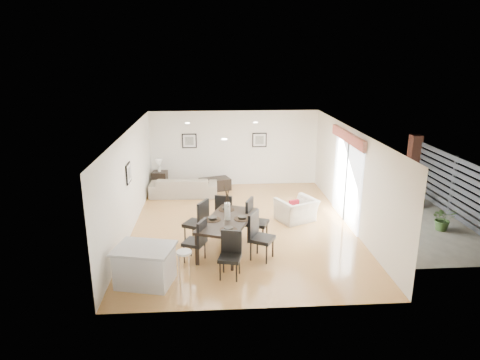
{
  "coord_description": "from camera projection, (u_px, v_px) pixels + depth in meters",
  "views": [
    {
      "loc": [
        -0.79,
        -11.02,
        4.64
      ],
      "look_at": [
        -0.03,
        0.4,
        1.23
      ],
      "focal_mm": 32.0,
      "sensor_mm": 36.0,
      "label": 1
    }
  ],
  "objects": [
    {
      "name": "dining_chair_wnear",
      "position": [
        198.0,
        238.0,
        9.76
      ],
      "size": [
        0.6,
        0.6,
        1.02
      ],
      "rotation": [
        0.0,
        0.0,
        -1.97
      ],
      "color": "black",
      "rests_on": "ground"
    },
    {
      "name": "table_lamp",
      "position": [
        159.0,
        164.0,
        14.82
      ],
      "size": [
        0.23,
        0.23,
        0.44
      ],
      "color": "white",
      "rests_on": "side_table"
    },
    {
      "name": "courtyard",
      "position": [
        444.0,
        182.0,
        12.87
      ],
      "size": [
        6.0,
        6.0,
        2.0
      ],
      "color": "gray",
      "rests_on": "ground"
    },
    {
      "name": "wall_front",
      "position": [
        258.0,
        243.0,
        7.7
      ],
      "size": [
        6.0,
        0.04,
        2.7
      ],
      "primitive_type": "cube",
      "color": "white",
      "rests_on": "ground"
    },
    {
      "name": "kitchen_island",
      "position": [
        145.0,
        265.0,
        8.86
      ],
      "size": [
        1.35,
        1.15,
        0.82
      ],
      "rotation": [
        0.0,
        0.0,
        -0.23
      ],
      "color": "silver",
      "rests_on": "ground"
    },
    {
      "name": "courtyard_plant_b",
      "position": [
        420.0,
        198.0,
        13.28
      ],
      "size": [
        0.45,
        0.45,
        0.6
      ],
      "primitive_type": "imported",
      "rotation": [
        0.0,
        0.0,
        -0.44
      ],
      "color": "#3B5A26",
      "rests_on": "ground"
    },
    {
      "name": "dining_table",
      "position": [
        227.0,
        223.0,
        10.26
      ],
      "size": [
        1.62,
        2.18,
        0.82
      ],
      "rotation": [
        0.0,
        0.0,
        -0.37
      ],
      "color": "black",
      "rests_on": "ground"
    },
    {
      "name": "armchair",
      "position": [
        296.0,
        210.0,
        12.22
      ],
      "size": [
        1.31,
        1.25,
        0.66
      ],
      "primitive_type": "imported",
      "rotation": [
        0.0,
        0.0,
        3.59
      ],
      "color": "beige",
      "rests_on": "ground"
    },
    {
      "name": "coffee_table",
      "position": [
        215.0,
        184.0,
        15.05
      ],
      "size": [
        1.16,
        0.91,
        0.41
      ],
      "primitive_type": "cube",
      "rotation": [
        0.0,
        0.0,
        0.33
      ],
      "color": "black",
      "rests_on": "ground"
    },
    {
      "name": "courtyard_plant_a",
      "position": [
        443.0,
        219.0,
        11.57
      ],
      "size": [
        0.68,
        0.62,
        0.67
      ],
      "primitive_type": "imported",
      "rotation": [
        0.0,
        0.0,
        -0.18
      ],
      "color": "#3B5A26",
      "rests_on": "ground"
    },
    {
      "name": "wall_back",
      "position": [
        234.0,
        148.0,
        15.35
      ],
      "size": [
        6.0,
        0.04,
        2.7
      ],
      "primitive_type": "cube",
      "color": "white",
      "rests_on": "ground"
    },
    {
      "name": "framed_print_back_right",
      "position": [
        259.0,
        140.0,
        15.3
      ],
      "size": [
        0.52,
        0.04,
        0.52
      ],
      "color": "black",
      "rests_on": "wall_back"
    },
    {
      "name": "ceiling",
      "position": [
        242.0,
        130.0,
        11.14
      ],
      "size": [
        6.0,
        8.0,
        0.02
      ],
      "primitive_type": "cube",
      "color": "white",
      "rests_on": "wall_back"
    },
    {
      "name": "dining_chair_foot",
      "position": [
        225.0,
        211.0,
        11.46
      ],
      "size": [
        0.59,
        0.59,
        1.04
      ],
      "rotation": [
        0.0,
        0.0,
        2.84
      ],
      "color": "black",
      "rests_on": "ground"
    },
    {
      "name": "dining_chair_head",
      "position": [
        231.0,
        251.0,
        9.14
      ],
      "size": [
        0.55,
        0.55,
        1.01
      ],
      "rotation": [
        0.0,
        0.0,
        -0.24
      ],
      "color": "black",
      "rests_on": "ground"
    },
    {
      "name": "vase",
      "position": [
        227.0,
        205.0,
        10.13
      ],
      "size": [
        1.11,
        1.71,
        0.86
      ],
      "color": "white",
      "rests_on": "dining_table"
    },
    {
      "name": "bar_stool",
      "position": [
        184.0,
        256.0,
        8.86
      ],
      "size": [
        0.32,
        0.32,
        0.7
      ],
      "color": "silver",
      "rests_on": "ground"
    },
    {
      "name": "dining_chair_efar",
      "position": [
        254.0,
        218.0,
        10.83
      ],
      "size": [
        0.65,
        0.65,
        1.11
      ],
      "rotation": [
        0.0,
        0.0,
        1.19
      ],
      "color": "black",
      "rests_on": "ground"
    },
    {
      "name": "framed_print_back_left",
      "position": [
        189.0,
        141.0,
        15.14
      ],
      "size": [
        0.52,
        0.04,
        0.52
      ],
      "color": "black",
      "rests_on": "wall_back"
    },
    {
      "name": "side_table",
      "position": [
        160.0,
        181.0,
        15.0
      ],
      "size": [
        0.55,
        0.55,
        0.67
      ],
      "primitive_type": "cube",
      "rotation": [
        0.0,
        0.0,
        -0.09
      ],
      "color": "black",
      "rests_on": "ground"
    },
    {
      "name": "sofa",
      "position": [
        183.0,
        187.0,
        14.37
      ],
      "size": [
        2.26,
        0.95,
        0.65
      ],
      "primitive_type": "imported",
      "rotation": [
        0.0,
        0.0,
        3.1
      ],
      "color": "gray",
      "rests_on": "ground"
    },
    {
      "name": "wall_right",
      "position": [
        351.0,
        178.0,
        11.72
      ],
      "size": [
        0.04,
        8.0,
        2.7
      ],
      "primitive_type": "cube",
      "color": "white",
      "rests_on": "ground"
    },
    {
      "name": "wall_left",
      "position": [
        130.0,
        182.0,
        11.34
      ],
      "size": [
        0.04,
        8.0,
        2.7
      ],
      "primitive_type": "cube",
      "color": "white",
      "rests_on": "ground"
    },
    {
      "name": "ground",
      "position": [
        242.0,
        226.0,
        11.91
      ],
      "size": [
        8.0,
        8.0,
        0.0
      ],
      "primitive_type": "plane",
      "color": "tan",
      "rests_on": "ground"
    },
    {
      "name": "dining_chair_wfar",
      "position": [
        199.0,
        220.0,
        10.66
      ],
      "size": [
        0.7,
        0.7,
        1.15
      ],
      "rotation": [
        0.0,
        0.0,
        -2.05
      ],
      "color": "black",
      "rests_on": "ground"
    },
    {
      "name": "framed_print_left_wall",
      "position": [
        129.0,
        173.0,
        11.06
      ],
      "size": [
        0.04,
        0.52,
        0.52
      ],
      "rotation": [
        0.0,
        0.0,
        1.57
      ],
      "color": "black",
      "rests_on": "wall_left"
    },
    {
      "name": "dining_chair_enear",
      "position": [
        258.0,
        233.0,
        9.91
      ],
      "size": [
        0.69,
        0.69,
        1.13
      ],
      "rotation": [
        0.0,
        0.0,
        1.06
      ],
      "color": "black",
      "rests_on": "ground"
    },
    {
      "name": "sliding_door",
      "position": [
        347.0,
        164.0,
        11.91
      ],
      "size": [
        0.12,
        2.7,
        2.57
      ],
      "color": "white",
      "rests_on": "wall_right"
    },
    {
      "name": "cushion",
      "position": [
        294.0,
        205.0,
        12.06
      ],
      "size": [
        0.3,
        0.18,
        0.29
      ],
      "primitive_type": "cube",
      "rotation": [
        0.0,
        0.0,
        3.47
      ],
      "color": "maroon",
      "rests_on": "armchair"
    }
  ]
}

